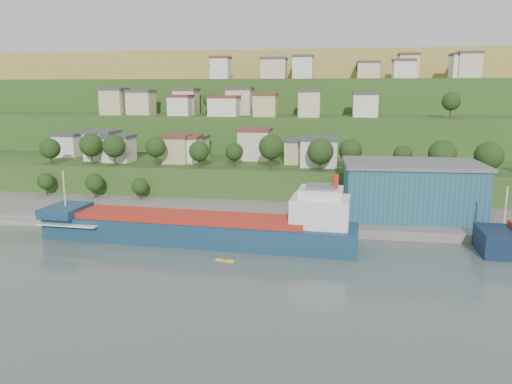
% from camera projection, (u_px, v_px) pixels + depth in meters
% --- Properties ---
extents(ground, '(500.00, 500.00, 0.00)m').
position_uv_depth(ground, '(240.00, 256.00, 94.75)').
color(ground, '#475651').
rests_on(ground, ground).
extents(quay, '(220.00, 26.00, 4.00)m').
position_uv_depth(quay, '(344.00, 223.00, 118.71)').
color(quay, slate).
rests_on(quay, ground).
extents(pebble_beach, '(40.00, 18.00, 2.40)m').
position_uv_depth(pebble_beach, '(41.00, 216.00, 124.59)').
color(pebble_beach, slate).
rests_on(pebble_beach, ground).
extents(hillside, '(360.00, 211.23, 96.00)m').
position_uv_depth(hillside, '(302.00, 150.00, 257.81)').
color(hillside, '#284719').
rests_on(hillside, ground).
extents(cargo_ship_near, '(66.14, 13.95, 16.87)m').
position_uv_depth(cargo_ship_near, '(207.00, 230.00, 103.01)').
color(cargo_ship_near, '#133148').
rests_on(cargo_ship_near, ground).
extents(warehouse, '(31.74, 20.24, 12.80)m').
position_uv_depth(warehouse, '(411.00, 189.00, 115.58)').
color(warehouse, '#1E4C5C').
rests_on(warehouse, quay).
extents(caravan, '(5.92, 3.21, 2.62)m').
position_uv_depth(caravan, '(69.00, 208.00, 122.84)').
color(caravan, white).
rests_on(caravan, pebble_beach).
extents(dinghy, '(3.72, 1.96, 0.71)m').
position_uv_depth(dinghy, '(93.00, 215.00, 119.94)').
color(dinghy, silver).
rests_on(dinghy, pebble_beach).
extents(kayak_orange, '(3.57, 1.43, 0.88)m').
position_uv_depth(kayak_orange, '(222.00, 248.00, 98.62)').
color(kayak_orange, orange).
rests_on(kayak_orange, ground).
extents(kayak_yellow, '(3.63, 1.33, 0.89)m').
position_uv_depth(kayak_yellow, '(225.00, 260.00, 92.11)').
color(kayak_yellow, yellow).
rests_on(kayak_yellow, ground).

